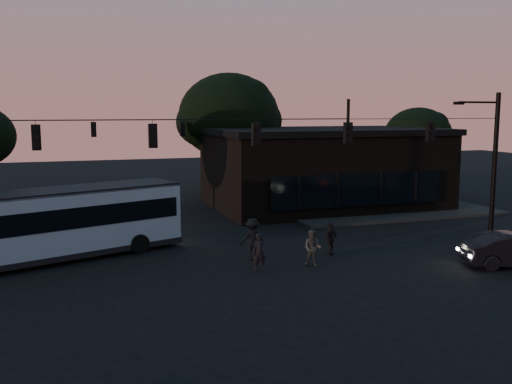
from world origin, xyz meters
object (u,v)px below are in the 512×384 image
object	(u,v)px
pedestrian_b	(313,248)
building	(323,167)
pedestrian_a	(259,252)
bus	(57,221)
pedestrian_c	(330,239)
pedestrian_d	(252,239)

from	to	relation	value
pedestrian_b	building	bearing A→B (deg)	102.67
pedestrian_a	bus	bearing A→B (deg)	162.79
building	pedestrian_a	xyz separation A→B (m)	(-9.54, -14.01, -1.93)
building	pedestrian_b	world-z (taller)	building
pedestrian_c	pedestrian_b	bearing A→B (deg)	11.87
pedestrian_a	pedestrian_d	distance (m)	1.92
pedestrian_b	pedestrian_d	distance (m)	2.83
bus	pedestrian_b	xyz separation A→B (m)	(10.25, -4.61, -0.98)
pedestrian_a	pedestrian_b	world-z (taller)	pedestrian_b
building	pedestrian_a	bearing A→B (deg)	-124.27
bus	pedestrian_d	distance (m)	8.67
building	pedestrian_b	distance (m)	15.91
pedestrian_c	pedestrian_d	bearing A→B (deg)	-39.17
pedestrian_a	pedestrian_c	distance (m)	4.15
pedestrian_b	pedestrian_d	world-z (taller)	pedestrian_d
pedestrian_a	pedestrian_c	xyz separation A→B (m)	(3.92, 1.37, 0.00)
building	pedestrian_b	size ratio (longest dim) A/B	9.79
pedestrian_a	pedestrian_c	size ratio (longest dim) A/B	1.00
pedestrian_a	pedestrian_b	xyz separation A→B (m)	(2.37, -0.07, 0.01)
building	bus	xyz separation A→B (m)	(-17.42, -9.47, -0.94)
pedestrian_a	building	bearing A→B (deg)	68.48
building	pedestrian_d	xyz separation A→B (m)	(-9.22, -12.12, -1.79)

